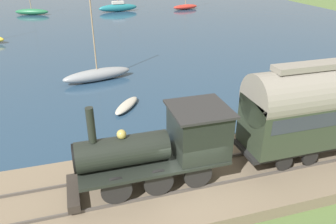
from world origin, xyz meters
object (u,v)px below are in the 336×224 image
at_px(sailboat_gray, 97,74).
at_px(rowboat_mid_harbor, 206,121).
at_px(sailboat_teal, 118,7).
at_px(steam_locomotive, 166,142).
at_px(rowboat_far_out, 270,103).
at_px(sailboat_red, 185,6).
at_px(rowboat_off_pier, 127,105).
at_px(sailboat_green, 32,12).

bearing_deg(sailboat_gray, rowboat_mid_harbor, -162.77).
relative_size(sailboat_gray, rowboat_mid_harbor, 3.95).
xyz_separation_m(sailboat_teal, rowboat_mid_harbor, (-41.14, 1.41, -0.42)).
distance_m(steam_locomotive, rowboat_mid_harbor, 6.62).
height_order(steam_locomotive, rowboat_far_out, steam_locomotive).
distance_m(sailboat_teal, rowboat_mid_harbor, 41.16).
xyz_separation_m(steam_locomotive, sailboat_red, (45.09, -16.79, -1.94)).
height_order(rowboat_far_out, rowboat_off_pier, rowboat_far_out).
bearing_deg(steam_locomotive, rowboat_mid_harbor, -37.96).
distance_m(sailboat_green, rowboat_far_out, 44.18).
xyz_separation_m(steam_locomotive, rowboat_far_out, (6.15, -8.85, -2.18)).
relative_size(sailboat_red, sailboat_gray, 1.14).
xyz_separation_m(sailboat_red, sailboat_green, (1.77, 25.11, 0.03)).
bearing_deg(sailboat_green, steam_locomotive, -152.95).
bearing_deg(sailboat_green, sailboat_teal, -76.33).
bearing_deg(rowboat_off_pier, steam_locomotive, 126.32).
bearing_deg(steam_locomotive, rowboat_far_out, -55.20).
xyz_separation_m(steam_locomotive, sailboat_teal, (46.07, -5.26, -1.72)).
height_order(sailboat_green, rowboat_off_pier, sailboat_green).
bearing_deg(sailboat_green, rowboat_far_out, -140.15).
relative_size(sailboat_red, rowboat_far_out, 3.03).
height_order(sailboat_gray, sailboat_green, sailboat_gray).
bearing_deg(sailboat_red, rowboat_far_out, 155.91).
xyz_separation_m(sailboat_green, rowboat_mid_harbor, (-41.92, -12.17, -0.23)).
height_order(sailboat_red, sailboat_teal, sailboat_red).
distance_m(sailboat_gray, sailboat_green, 33.42).
relative_size(steam_locomotive, sailboat_gray, 0.80).
bearing_deg(rowboat_mid_harbor, sailboat_green, 30.15).
relative_size(steam_locomotive, sailboat_red, 0.71).
bearing_deg(sailboat_teal, sailboat_gray, 161.38).
bearing_deg(sailboat_teal, rowboat_far_out, 178.30).
bearing_deg(sailboat_teal, steam_locomotive, 166.65).
xyz_separation_m(sailboat_green, rowboat_off_pier, (-38.32, -8.18, -0.31)).
distance_m(sailboat_teal, rowboat_off_pier, 37.92).
bearing_deg(steam_locomotive, rowboat_off_pier, 0.92).
relative_size(sailboat_red, sailboat_green, 1.36).
height_order(rowboat_far_out, rowboat_mid_harbor, rowboat_mid_harbor).
bearing_deg(rowboat_mid_harbor, steam_locomotive, 156.00).
relative_size(sailboat_gray, sailboat_teal, 1.14).
bearing_deg(steam_locomotive, sailboat_green, 10.07).
xyz_separation_m(sailboat_green, sailboat_teal, (-0.79, -13.58, 0.19)).
xyz_separation_m(sailboat_gray, rowboat_mid_harbor, (-9.23, -5.25, -0.24)).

